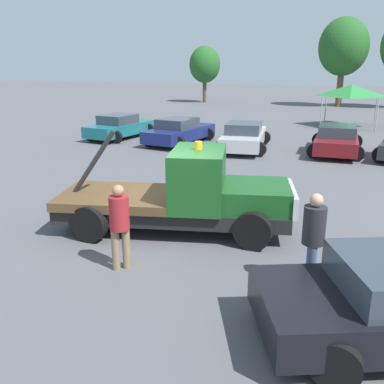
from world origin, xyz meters
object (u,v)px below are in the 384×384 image
Objects in this scene: person_near_truck at (313,235)px; tree_center at (344,47)px; person_at_hood at (120,221)px; tree_right at (205,65)px; canopy_tent_green at (352,91)px; tow_truck at (187,196)px; parked_car_maroon at (337,140)px; parked_car_teal at (120,127)px; parked_car_silver at (244,136)px; parked_car_navy at (179,131)px.

tree_center reaches higher than person_near_truck.
person_at_hood is 0.30× the size of tree_right.
tow_truck is at bearing -98.26° from canopy_tent_green.
tree_center is (-1.45, 14.60, 3.23)m from canopy_tent_green.
parked_car_maroon is at bearing -87.06° from tree_center.
tow_truck is at bearing 141.77° from person_near_truck.
parked_car_teal and parked_car_silver have the same top height.
parked_car_silver is 1.48× the size of canopy_tent_green.
tow_truck is 21.55m from canopy_tent_green.
canopy_tent_green is 0.57× the size of tree_right.
parked_car_navy is 0.58× the size of tree_center.
tree_right is at bearing 104.21° from person_near_truck.
parked_car_navy is 1.42× the size of canopy_tent_green.
person_near_truck is at bearing -123.15° from person_at_hood.
parked_car_navy is 0.81× the size of tree_right.
person_near_truck is at bearing -168.23° from parked_car_silver.
person_at_hood is at bearing -142.82° from parked_car_teal.
parked_car_teal is at bearing 93.09° from parked_car_navy.
parked_car_teal and parked_car_maroon have the same top height.
person_at_hood is at bearing -98.51° from canopy_tent_green.
tow_truck reaches higher than parked_car_navy.
person_at_hood is 16.36m from parked_car_teal.
tow_truck is 1.03× the size of tree_right.
parked_car_maroon is 28.58m from tree_right.
tow_truck is 1.21× the size of parked_car_silver.
person_at_hood is at bearing -153.01° from parked_car_navy.
parked_car_teal is 26.83m from tree_center.
parked_car_maroon is at bearing -55.77° from person_at_hood.
parked_car_navy is at bearing 90.24° from parked_car_maroon.
canopy_tent_green is at bearing -30.19° from parked_car_navy.
tree_right reaches higher than parked_car_silver.
person_at_hood is 24.03m from canopy_tent_green.
person_at_hood is 14.45m from parked_car_navy.
parked_car_teal is at bearing -81.63° from tree_right.
tow_truck is at bearing -92.61° from tree_center.
tree_right reaches higher than canopy_tent_green.
tree_center is at bearing 72.87° from tow_truck.
tree_center is (-1.59, 37.73, 4.53)m from person_near_truck.
tow_truck is 3.72m from person_near_truck.
parked_car_silver is 27.15m from tree_right.
canopy_tent_green is (3.55, 23.73, 1.33)m from person_at_hood.
parked_car_maroon is (11.65, -0.06, 0.00)m from parked_car_teal.
parked_car_maroon is at bearing -57.69° from tree_right.
parked_car_teal is 0.80× the size of tree_right.
parked_car_silver is (-4.63, 12.78, -0.42)m from person_near_truck.
tree_right is (-10.89, 24.64, 3.31)m from parked_car_silver.
tow_truck is 11.02m from parked_car_silver.
canopy_tent_green is at bearing -3.25° from parked_car_maroon.
tree_center is (2.10, 38.33, 4.56)m from person_at_hood.
tree_center reaches higher than person_at_hood.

